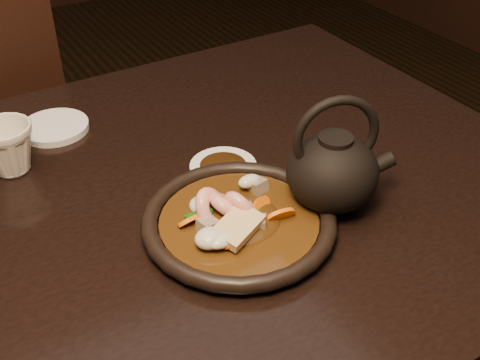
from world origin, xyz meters
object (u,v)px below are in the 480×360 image
plate (239,222)px  teapot (333,169)px  table (55,279)px  tea_cup (7,147)px

plate → teapot: size_ratio=1.53×
table → tea_cup: bearing=88.4°
tea_cup → table: bearing=-91.6°
tea_cup → teapot: 0.51m
table → tea_cup: tea_cup is taller
plate → tea_cup: size_ratio=3.08×
table → teapot: (0.39, -0.14, 0.14)m
tea_cup → plate: bearing=-53.3°
table → teapot: size_ratio=8.86×
teapot → tea_cup: bearing=156.8°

